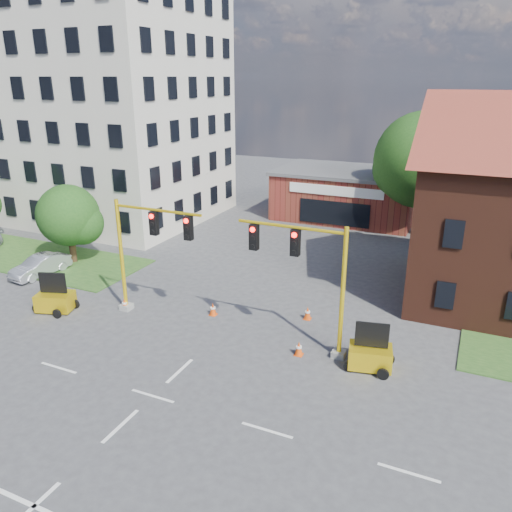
% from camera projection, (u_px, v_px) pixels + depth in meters
% --- Properties ---
extents(ground, '(120.00, 120.00, 0.00)m').
position_uv_depth(ground, '(153.00, 396.00, 20.03)').
color(ground, '#404042').
rests_on(ground, ground).
extents(grass_verge_nw, '(22.00, 6.00, 0.08)m').
position_uv_depth(grass_verge_nw, '(6.00, 252.00, 36.35)').
color(grass_verge_nw, '#274E1D').
rests_on(grass_verge_nw, ground).
extents(lane_markings, '(60.00, 36.00, 0.01)m').
position_uv_depth(lane_markings, '(102.00, 443.00, 17.46)').
color(lane_markings, white).
rests_on(lane_markings, ground).
extents(office_block, '(18.40, 15.40, 20.60)m').
position_uv_depth(office_block, '(102.00, 99.00, 43.07)').
color(office_block, beige).
rests_on(office_block, ground).
extents(brick_shop, '(12.40, 8.40, 4.30)m').
position_uv_depth(brick_shop, '(347.00, 193.00, 44.99)').
color(brick_shop, maroon).
rests_on(brick_shop, ground).
extents(tree_large, '(7.85, 7.48, 9.73)m').
position_uv_depth(tree_large, '(427.00, 164.00, 38.61)').
color(tree_large, '#312011').
rests_on(tree_large, ground).
extents(tree_nw_front, '(4.33, 4.12, 5.41)m').
position_uv_depth(tree_nw_front, '(72.00, 218.00, 33.36)').
color(tree_nw_front, '#312011').
rests_on(tree_nw_front, ground).
extents(signal_mast_west, '(5.30, 0.60, 6.20)m').
position_uv_depth(signal_mast_west, '(146.00, 246.00, 25.53)').
color(signal_mast_west, gray).
rests_on(signal_mast_west, ground).
extents(signal_mast_east, '(5.30, 0.60, 6.20)m').
position_uv_depth(signal_mast_east, '(307.00, 272.00, 22.15)').
color(signal_mast_east, gray).
rests_on(signal_mast_east, ground).
extents(trailer_west, '(2.17, 1.78, 2.13)m').
position_uv_depth(trailer_west, '(55.00, 300.00, 27.11)').
color(trailer_west, yellow).
rests_on(trailer_west, ground).
extents(trailer_east, '(2.07, 1.60, 2.10)m').
position_uv_depth(trailer_east, '(370.00, 355.00, 21.75)').
color(trailer_east, yellow).
rests_on(trailer_east, ground).
extents(cone_a, '(0.40, 0.40, 0.70)m').
position_uv_depth(cone_a, '(125.00, 304.00, 27.32)').
color(cone_a, '#DA440B').
rests_on(cone_a, ground).
extents(cone_b, '(0.40, 0.40, 0.70)m').
position_uv_depth(cone_b, '(213.00, 309.00, 26.74)').
color(cone_b, '#DA440B').
rests_on(cone_b, ground).
extents(cone_c, '(0.40, 0.40, 0.70)m').
position_uv_depth(cone_c, '(299.00, 348.00, 22.87)').
color(cone_c, '#DA440B').
rests_on(cone_c, ground).
extents(cone_d, '(0.40, 0.40, 0.70)m').
position_uv_depth(cone_d, '(308.00, 313.00, 26.28)').
color(cone_d, '#DA440B').
rests_on(cone_d, ground).
extents(pickup_white, '(6.47, 4.74, 1.63)m').
position_uv_depth(pickup_white, '(501.00, 295.00, 27.29)').
color(pickup_white, silver).
rests_on(pickup_white, ground).
extents(sedan_silver_front, '(1.77, 4.06, 1.30)m').
position_uv_depth(sedan_silver_front, '(40.00, 266.00, 32.01)').
color(sedan_silver_front, '#AFB3B7').
rests_on(sedan_silver_front, ground).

